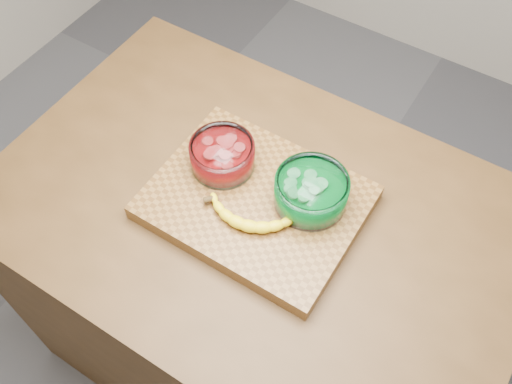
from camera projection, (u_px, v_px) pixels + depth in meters
The scene contains 6 objects.
ground at pixel (256, 346), 2.01m from camera, with size 3.50×3.50×0.00m, color #515155.
counter at pixel (256, 292), 1.64m from camera, with size 1.20×0.80×0.90m, color #4A3016.
cutting_board at pixel (256, 202), 1.25m from camera, with size 0.45×0.35×0.04m, color brown.
bowl_red at pixel (222, 156), 1.26m from camera, with size 0.14×0.14×0.07m.
bowl_green at pixel (311, 192), 1.20m from camera, with size 0.16×0.16×0.07m.
banana at pixel (252, 211), 1.20m from camera, with size 0.22×0.13×0.03m, color yellow, non-canonical shape.
Camera 1 is at (0.37, -0.59, 1.96)m, focal length 40.00 mm.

